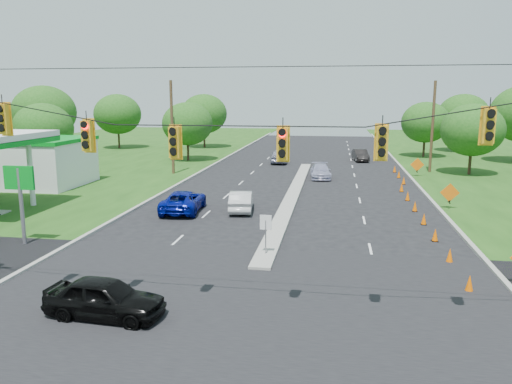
% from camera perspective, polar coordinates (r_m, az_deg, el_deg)
% --- Properties ---
extents(ground, '(160.00, 160.00, 0.00)m').
position_cam_1_polar(ground, '(18.37, -1.57, -13.26)').
color(ground, black).
rests_on(ground, ground).
extents(cross_street, '(160.00, 14.00, 0.02)m').
position_cam_1_polar(cross_street, '(18.37, -1.57, -13.26)').
color(cross_street, black).
rests_on(cross_street, ground).
extents(curb_left, '(0.25, 110.00, 0.16)m').
position_cam_1_polar(curb_left, '(48.89, -6.73, 1.99)').
color(curb_left, gray).
rests_on(curb_left, ground).
extents(curb_right, '(0.25, 110.00, 0.16)m').
position_cam_1_polar(curb_right, '(47.58, 17.39, 1.32)').
color(curb_right, gray).
rests_on(curb_right, ground).
extents(median, '(1.00, 34.00, 0.18)m').
position_cam_1_polar(median, '(38.34, 4.23, -0.43)').
color(median, gray).
rests_on(median, ground).
extents(median_sign, '(0.55, 0.06, 2.05)m').
position_cam_1_polar(median_sign, '(23.48, 1.12, -4.05)').
color(median_sign, gray).
rests_on(median_sign, ground).
extents(signal_span, '(25.60, 0.32, 9.00)m').
position_cam_1_polar(signal_span, '(15.99, -2.51, 1.72)').
color(signal_span, '#422D1C').
rests_on(signal_span, ground).
extents(utility_pole_far_left, '(0.28, 0.28, 9.00)m').
position_cam_1_polar(utility_pole_far_left, '(49.11, -9.57, 7.24)').
color(utility_pole_far_left, '#422D1C').
rests_on(utility_pole_far_left, ground).
extents(utility_pole_far_right, '(0.28, 0.28, 9.00)m').
position_cam_1_polar(utility_pole_far_right, '(52.40, 19.52, 6.99)').
color(utility_pole_far_right, '#422D1C').
rests_on(utility_pole_far_right, ground).
extents(gas_station, '(18.40, 19.70, 5.20)m').
position_cam_1_polar(gas_station, '(45.70, -26.90, 3.52)').
color(gas_station, white).
rests_on(gas_station, ground).
extents(cone_0, '(0.32, 0.32, 0.70)m').
position_cam_1_polar(cone_0, '(21.41, 23.21, -9.58)').
color(cone_0, '#F25F00').
rests_on(cone_0, ground).
extents(cone_1, '(0.32, 0.32, 0.70)m').
position_cam_1_polar(cone_1, '(24.64, 21.27, -6.78)').
color(cone_1, '#F25F00').
rests_on(cone_1, ground).
extents(cone_2, '(0.32, 0.32, 0.70)m').
position_cam_1_polar(cone_2, '(27.93, 19.79, -4.63)').
color(cone_2, '#F25F00').
rests_on(cone_2, ground).
extents(cone_3, '(0.32, 0.32, 0.70)m').
position_cam_1_polar(cone_3, '(31.26, 18.64, -2.93)').
color(cone_3, '#F25F00').
rests_on(cone_3, ground).
extents(cone_4, '(0.32, 0.32, 0.70)m').
position_cam_1_polar(cone_4, '(34.63, 17.71, -1.56)').
color(cone_4, '#F25F00').
rests_on(cone_4, ground).
extents(cone_5, '(0.32, 0.32, 0.70)m').
position_cam_1_polar(cone_5, '(38.03, 16.95, -0.44)').
color(cone_5, '#F25F00').
rests_on(cone_5, ground).
extents(cone_6, '(0.32, 0.32, 0.70)m').
position_cam_1_polar(cone_6, '(41.44, 16.31, 0.50)').
color(cone_6, '#F25F00').
rests_on(cone_6, ground).
extents(cone_7, '(0.32, 0.32, 0.70)m').
position_cam_1_polar(cone_7, '(44.94, 16.53, 1.28)').
color(cone_7, '#F25F00').
rests_on(cone_7, ground).
extents(cone_8, '(0.32, 0.32, 0.70)m').
position_cam_1_polar(cone_8, '(48.36, 16.01, 1.96)').
color(cone_8, '#F25F00').
rests_on(cone_8, ground).
extents(cone_9, '(0.32, 0.32, 0.70)m').
position_cam_1_polar(cone_9, '(51.80, 15.57, 2.56)').
color(cone_9, '#F25F00').
rests_on(cone_9, ground).
extents(work_sign_1, '(1.27, 0.58, 1.37)m').
position_cam_1_polar(work_sign_1, '(35.89, 21.26, -0.16)').
color(work_sign_1, black).
rests_on(work_sign_1, ground).
extents(work_sign_2, '(1.27, 0.58, 1.37)m').
position_cam_1_polar(work_sign_2, '(49.49, 17.94, 2.92)').
color(work_sign_2, black).
rests_on(work_sign_2, ground).
extents(tree_2, '(5.88, 5.88, 6.86)m').
position_cam_1_polar(tree_2, '(54.93, -23.13, 6.72)').
color(tree_2, black).
rests_on(tree_2, ground).
extents(tree_3, '(7.56, 7.56, 8.82)m').
position_cam_1_polar(tree_3, '(66.53, -23.05, 8.38)').
color(tree_3, black).
rests_on(tree_3, ground).
extents(tree_4, '(6.72, 6.72, 7.84)m').
position_cam_1_polar(tree_4, '(75.25, -15.54, 8.57)').
color(tree_4, black).
rests_on(tree_4, ground).
extents(tree_5, '(5.88, 5.88, 6.86)m').
position_cam_1_polar(tree_5, '(59.09, -7.85, 7.72)').
color(tree_5, black).
rests_on(tree_5, ground).
extents(tree_6, '(6.72, 6.72, 7.84)m').
position_cam_1_polar(tree_6, '(74.02, -5.97, 8.87)').
color(tree_6, black).
rests_on(tree_6, ground).
extents(tree_9, '(5.88, 5.88, 6.86)m').
position_cam_1_polar(tree_9, '(52.18, 23.51, 6.52)').
color(tree_9, black).
rests_on(tree_9, ground).
extents(tree_11, '(6.72, 6.72, 7.84)m').
position_cam_1_polar(tree_11, '(73.47, 22.59, 8.09)').
color(tree_11, black).
rests_on(tree_11, ground).
extents(tree_12, '(5.88, 5.88, 6.86)m').
position_cam_1_polar(tree_12, '(65.45, 18.80, 7.55)').
color(tree_12, black).
rests_on(tree_12, ground).
extents(black_sedan, '(4.28, 1.98, 1.42)m').
position_cam_1_polar(black_sedan, '(18.23, -16.90, -11.52)').
color(black_sedan, black).
rests_on(black_sedan, ground).
extents(white_sedan, '(1.98, 4.30, 1.37)m').
position_cam_1_polar(white_sedan, '(33.13, -1.70, -1.01)').
color(white_sedan, '#BDBDBD').
rests_on(white_sedan, ground).
extents(blue_pickup, '(2.70, 5.22, 1.41)m').
position_cam_1_polar(blue_pickup, '(33.25, -8.29, -1.03)').
color(blue_pickup, '#030E85').
rests_on(blue_pickup, ground).
extents(silver_car_far, '(2.15, 4.56, 1.29)m').
position_cam_1_polar(silver_car_far, '(46.79, 7.39, 2.37)').
color(silver_car_far, '#9798B7').
rests_on(silver_car_far, ground).
extents(silver_car_oncoming, '(2.02, 4.71, 1.59)m').
position_cam_1_polar(silver_car_oncoming, '(57.01, 2.73, 4.12)').
color(silver_car_oncoming, '#9090A8').
rests_on(silver_car_oncoming, ground).
extents(dark_car_receding, '(2.00, 4.34, 1.38)m').
position_cam_1_polar(dark_car_receding, '(60.00, 11.84, 4.14)').
color(dark_car_receding, black).
rests_on(dark_car_receding, ground).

